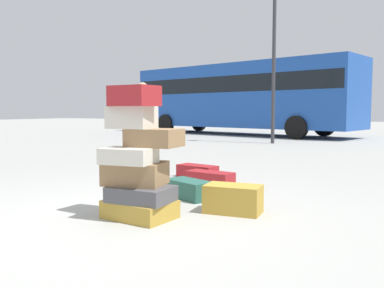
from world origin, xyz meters
name	(u,v)px	position (x,y,z in m)	size (l,w,h in m)	color
ground_plane	(125,218)	(0.00, 0.00, 0.00)	(80.00, 80.00, 0.00)	#9E9E99
suitcase_tower	(138,163)	(0.11, 0.09, 0.57)	(0.78, 0.66, 1.36)	#B28C33
suitcase_maroon_behind_tower	(197,171)	(-0.49, 2.66, 0.10)	(0.67, 0.30, 0.20)	maroon
suitcase_maroon_foreground_near	(210,178)	(-0.04, 2.18, 0.10)	(0.72, 0.31, 0.19)	maroon
suitcase_teal_upright_blue	(189,189)	(0.13, 1.16, 0.11)	(0.64, 0.32, 0.23)	#26594C
suitcase_tan_left_side	(233,199)	(0.91, 0.72, 0.15)	(0.60, 0.34, 0.30)	#B28C33
person_bearded_onlooker	(143,116)	(-2.30, 3.75, 1.00)	(0.30, 0.30, 1.68)	#3F334C
parked_bus	(240,94)	(-4.27, 14.58, 1.84)	(11.19, 5.17, 3.15)	#1E4CA5
lamp_post	(274,30)	(-1.39, 10.12, 3.74)	(0.36, 0.36, 5.67)	#333338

